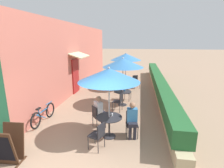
% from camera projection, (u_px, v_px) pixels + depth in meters
% --- Properties ---
extents(cafe_facade_wall, '(0.98, 14.96, 4.20)m').
position_uv_depth(cafe_facade_wall, '(76.00, 58.00, 11.24)').
color(cafe_facade_wall, '#C66B5B').
rests_on(cafe_facade_wall, ground_plane).
extents(planter_hedge, '(0.60, 13.96, 1.01)m').
position_uv_depth(planter_hedge, '(159.00, 85.00, 10.85)').
color(planter_hedge, tan).
rests_on(planter_hedge, ground_plane).
extents(patio_table_near, '(0.87, 0.87, 0.74)m').
position_uv_depth(patio_table_near, '(109.00, 122.00, 5.90)').
color(patio_table_near, '#28282D').
rests_on(patio_table_near, ground_plane).
extents(patio_umbrella_near, '(1.99, 1.99, 2.43)m').
position_uv_depth(patio_umbrella_near, '(109.00, 75.00, 5.50)').
color(patio_umbrella_near, '#B7B7BC').
rests_on(patio_umbrella_near, ground_plane).
extents(cafe_chair_near_left, '(0.46, 0.46, 0.87)m').
position_uv_depth(cafe_chair_near_left, '(132.00, 122.00, 5.99)').
color(cafe_chair_near_left, '#232328').
rests_on(cafe_chair_near_left, ground_plane).
extents(seated_patron_near_left, '(0.38, 0.45, 1.25)m').
position_uv_depth(seated_patron_near_left, '(132.00, 119.00, 5.84)').
color(seated_patron_near_left, '#23232D').
rests_on(seated_patron_near_left, ground_plane).
extents(cafe_chair_near_right, '(0.56, 0.56, 0.87)m').
position_uv_depth(cafe_chair_near_right, '(97.00, 115.00, 6.52)').
color(cafe_chair_near_right, '#232328').
rests_on(cafe_chair_near_right, ground_plane).
extents(seated_patron_near_right, '(0.51, 0.50, 1.25)m').
position_uv_depth(seated_patron_near_right, '(100.00, 110.00, 6.53)').
color(seated_patron_near_right, '#23232D').
rests_on(seated_patron_near_right, ground_plane).
extents(cafe_chair_near_back, '(0.51, 0.51, 0.87)m').
position_uv_depth(cafe_chair_near_back, '(98.00, 134.00, 5.22)').
color(cafe_chair_near_back, '#232328').
rests_on(cafe_chair_near_back, ground_plane).
extents(coffee_cup_near, '(0.07, 0.07, 0.09)m').
position_uv_depth(coffee_cup_near, '(112.00, 115.00, 5.93)').
color(coffee_cup_near, white).
rests_on(coffee_cup_near, patio_table_near).
extents(patio_table_mid, '(0.87, 0.87, 0.74)m').
position_uv_depth(patio_table_mid, '(123.00, 94.00, 8.81)').
color(patio_table_mid, '#28282D').
rests_on(patio_table_mid, ground_plane).
extents(patio_umbrella_mid, '(1.99, 1.99, 2.43)m').
position_uv_depth(patio_umbrella_mid, '(123.00, 63.00, 8.41)').
color(patio_umbrella_mid, '#B7B7BC').
rests_on(patio_umbrella_mid, ground_plane).
extents(cafe_chair_mid_left, '(0.48, 0.48, 0.87)m').
position_uv_depth(cafe_chair_mid_left, '(126.00, 91.00, 9.54)').
color(cafe_chair_mid_left, '#232328').
rests_on(cafe_chair_mid_left, ground_plane).
extents(cafe_chair_mid_right, '(0.48, 0.48, 0.87)m').
position_uv_depth(cafe_chair_mid_right, '(119.00, 100.00, 8.09)').
color(cafe_chair_mid_right, '#232328').
rests_on(cafe_chair_mid_right, ground_plane).
extents(coffee_cup_mid, '(0.07, 0.07, 0.09)m').
position_uv_depth(coffee_cup_mid, '(124.00, 90.00, 8.76)').
color(coffee_cup_mid, teal).
rests_on(coffee_cup_mid, patio_table_mid).
extents(patio_table_far, '(0.87, 0.87, 0.74)m').
position_uv_depth(patio_table_far, '(125.00, 81.00, 11.69)').
color(patio_table_far, '#28282D').
rests_on(patio_table_far, ground_plane).
extents(patio_umbrella_far, '(1.99, 1.99, 2.43)m').
position_uv_depth(patio_umbrella_far, '(126.00, 57.00, 11.30)').
color(patio_umbrella_far, '#B7B7BC').
rests_on(patio_umbrella_far, ground_plane).
extents(cafe_chair_far_left, '(0.44, 0.44, 0.87)m').
position_uv_depth(cafe_chair_far_left, '(124.00, 84.00, 10.96)').
color(cafe_chair_far_left, '#232328').
rests_on(cafe_chair_far_left, ground_plane).
extents(cafe_chair_far_right, '(0.53, 0.53, 0.87)m').
position_uv_depth(cafe_chair_far_right, '(136.00, 81.00, 11.97)').
color(cafe_chair_far_right, '#232328').
rests_on(cafe_chair_far_right, ground_plane).
extents(cafe_chair_far_back, '(0.56, 0.56, 0.87)m').
position_uv_depth(cafe_chair_far_back, '(116.00, 80.00, 12.18)').
color(cafe_chair_far_back, '#232328').
rests_on(cafe_chair_far_back, ground_plane).
extents(bicycle_leaning, '(0.11, 1.68, 0.73)m').
position_uv_depth(bicycle_leaning, '(43.00, 115.00, 7.00)').
color(bicycle_leaning, black).
rests_on(bicycle_leaning, ground_plane).
extents(menu_board, '(0.65, 0.67, 1.03)m').
position_uv_depth(menu_board, '(9.00, 145.00, 4.68)').
color(menu_board, '#422819').
rests_on(menu_board, ground_plane).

